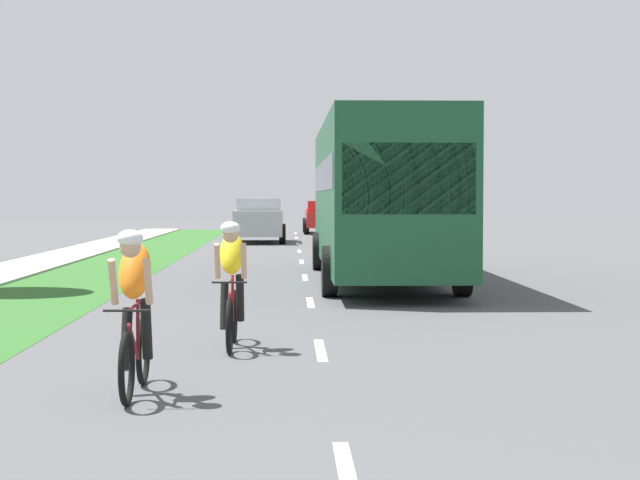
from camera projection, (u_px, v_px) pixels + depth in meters
ground_plane at (306, 282)px, 22.51m from camera, size 120.00×120.00×0.00m
grass_verge at (76, 282)px, 22.35m from camera, size 2.79×70.00×0.01m
lane_markings_center at (303, 269)px, 26.50m from camera, size 0.12×52.20×0.01m
cyclist_lead at (134, 310)px, 9.64m from camera, size 0.42×1.72×1.58m
cyclist_trailing at (232, 283)px, 12.64m from camera, size 0.42×1.72×1.58m
bus_dark_green at (378, 192)px, 22.89m from camera, size 2.78×11.60×3.48m
suv_silver at (259, 219)px, 41.52m from camera, size 2.15×4.70×1.79m
pickup_red at (325, 217)px, 51.56m from camera, size 2.22×5.10×1.64m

